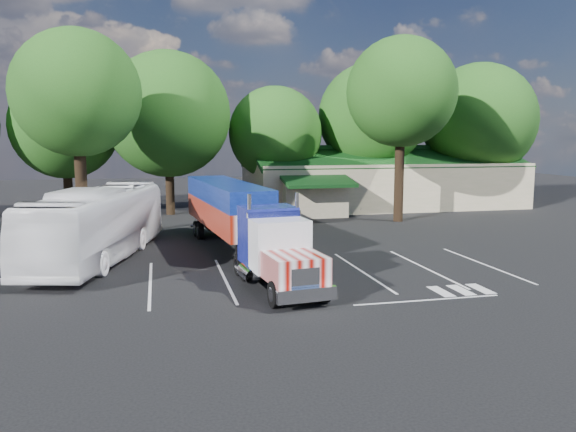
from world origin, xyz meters
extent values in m
plane|color=black|center=(0.00, 0.00, 0.00)|extent=(120.00, 120.00, 0.00)
cube|color=beige|center=(14.00, 18.00, 2.00)|extent=(24.00, 11.00, 4.00)
cube|color=#124216|center=(14.00, 15.60, 4.50)|extent=(24.20, 6.25, 2.10)
cube|color=#124216|center=(14.00, 20.40, 4.50)|extent=(24.20, 6.25, 2.10)
cube|color=beige|center=(6.00, 12.30, 1.40)|extent=(5.00, 2.50, 2.80)
cube|color=#124216|center=(6.00, 11.00, 2.90)|extent=(5.40, 3.19, 0.80)
cylinder|color=black|center=(-13.00, 17.80, 2.00)|extent=(0.70, 0.70, 4.00)
sphere|color=#1B4C15|center=(-13.00, 17.80, 7.15)|extent=(8.40, 8.40, 8.40)
cylinder|color=black|center=(-5.00, 16.20, 2.15)|extent=(0.70, 0.70, 4.30)
sphere|color=#1B4C15|center=(-5.00, 16.20, 8.05)|extent=(10.00, 10.00, 10.00)
cylinder|color=black|center=(4.00, 17.50, 1.80)|extent=(0.70, 0.70, 3.60)
sphere|color=#1B4C15|center=(4.00, 17.50, 6.60)|extent=(8.00, 8.00, 8.00)
cylinder|color=black|center=(13.00, 18.00, 2.25)|extent=(0.70, 0.70, 4.50)
sphere|color=#1B4C15|center=(13.00, 18.00, 8.10)|extent=(9.60, 9.60, 9.60)
cylinder|color=black|center=(23.00, 16.80, 1.95)|extent=(0.70, 0.70, 3.90)
sphere|color=#1B4C15|center=(23.00, 16.80, 7.80)|extent=(10.40, 10.40, 10.40)
cylinder|color=black|center=(-10.50, 6.00, 3.00)|extent=(0.70, 0.70, 6.00)
sphere|color=#1B4C15|center=(-10.50, 6.00, 8.85)|extent=(7.60, 7.60, 7.60)
cylinder|color=black|center=(11.50, 8.50, 3.25)|extent=(0.70, 0.70, 6.50)
sphere|color=#1B4C15|center=(11.50, 8.50, 9.50)|extent=(8.00, 8.00, 8.00)
cube|color=black|center=(-1.24, -7.88, 0.68)|extent=(1.59, 6.41, 0.23)
cube|color=white|center=(-0.87, -11.26, 0.59)|extent=(2.28, 0.47, 0.50)
cube|color=white|center=(-0.89, -11.08, 1.13)|extent=(1.09, 0.23, 0.82)
cube|color=silver|center=(-1.00, -10.04, 1.31)|extent=(2.31, 2.39, 1.04)
cube|color=silver|center=(-1.20, -8.24, 1.86)|extent=(2.41, 1.69, 2.08)
cube|color=black|center=(-1.13, -8.83, 2.31)|extent=(2.08, 0.30, 0.91)
cube|color=white|center=(-1.28, -7.47, 3.04)|extent=(2.35, 0.35, 0.23)
cube|color=#0B1152|center=(-1.37, -6.62, 2.04)|extent=(2.45, 2.05, 2.45)
cylinder|color=white|center=(-2.32, -7.54, 2.36)|extent=(0.18, 0.18, 3.08)
cylinder|color=white|center=(-0.25, -7.32, 2.36)|extent=(0.18, 0.18, 3.08)
cylinder|color=white|center=(-2.46, -7.92, 0.68)|extent=(0.75, 1.51, 0.60)
cylinder|color=white|center=(-0.03, -7.66, 0.68)|extent=(0.75, 1.51, 0.60)
cube|color=white|center=(-2.23, 1.22, 1.95)|extent=(3.60, 11.79, 1.36)
cube|color=#091857|center=(-2.23, 1.22, 3.17)|extent=(3.60, 11.79, 1.09)
cube|color=black|center=(-2.64, 5.00, 0.77)|extent=(1.43, 3.27, 0.32)
cube|color=black|center=(-2.33, -3.71, 0.63)|extent=(0.12, 0.12, 1.27)
cube|color=black|center=(-1.07, -3.58, 0.63)|extent=(0.12, 0.12, 1.27)
cube|color=white|center=(-2.87, 7.08, 0.41)|extent=(2.17, 0.34, 0.11)
cylinder|color=black|center=(-1.90, -10.60, 0.50)|extent=(0.42, 1.03, 1.00)
cylinder|color=black|center=(-0.01, -10.39, 0.50)|extent=(0.42, 1.03, 1.00)
cylinder|color=black|center=(-2.35, -6.45, 0.50)|extent=(0.42, 1.03, 1.00)
cylinder|color=black|center=(-0.46, -6.25, 0.50)|extent=(0.42, 1.03, 1.00)
cylinder|color=black|center=(-2.46, -5.46, 0.50)|extent=(0.42, 1.03, 1.00)
cylinder|color=black|center=(-0.57, -5.25, 0.50)|extent=(0.42, 1.03, 1.00)
cylinder|color=black|center=(-3.51, 4.18, 0.50)|extent=(0.42, 1.03, 1.00)
cylinder|color=black|center=(-1.62, 4.39, 0.50)|extent=(0.42, 1.03, 1.00)
cylinder|color=black|center=(-3.63, 5.26, 0.50)|extent=(0.42, 1.03, 1.00)
cylinder|color=black|center=(-1.74, 5.47, 0.50)|extent=(0.42, 1.03, 1.00)
imported|color=black|center=(1.60, 0.00, 0.78)|extent=(0.46, 0.62, 1.56)
imported|color=black|center=(1.80, 2.29, 0.49)|extent=(1.48, 1.95, 0.98)
imported|color=white|center=(-8.95, -0.50, 1.85)|extent=(6.34, 13.62, 3.69)
imported|color=#95979C|center=(12.00, 13.62, 0.71)|extent=(4.49, 2.27, 1.41)
camera|label=1|loc=(-5.95, -30.11, 6.16)|focal=35.00mm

